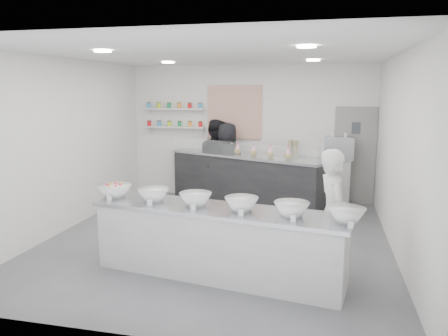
# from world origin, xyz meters

# --- Properties ---
(floor) EXTENTS (6.00, 6.00, 0.00)m
(floor) POSITION_xyz_m (0.00, 0.00, 0.00)
(floor) COLOR #515156
(floor) RESTS_ON ground
(ceiling) EXTENTS (6.00, 6.00, 0.00)m
(ceiling) POSITION_xyz_m (0.00, 0.00, 3.00)
(ceiling) COLOR white
(ceiling) RESTS_ON floor
(back_wall) EXTENTS (5.50, 0.00, 5.50)m
(back_wall) POSITION_xyz_m (0.00, 3.00, 1.50)
(back_wall) COLOR white
(back_wall) RESTS_ON floor
(left_wall) EXTENTS (0.00, 6.00, 6.00)m
(left_wall) POSITION_xyz_m (-2.75, 0.00, 1.50)
(left_wall) COLOR white
(left_wall) RESTS_ON floor
(right_wall) EXTENTS (0.00, 6.00, 6.00)m
(right_wall) POSITION_xyz_m (2.75, 0.00, 1.50)
(right_wall) COLOR white
(right_wall) RESTS_ON floor
(back_door) EXTENTS (0.88, 0.04, 2.10)m
(back_door) POSITION_xyz_m (2.30, 2.97, 1.05)
(back_door) COLOR gray
(back_door) RESTS_ON floor
(pattern_panel) EXTENTS (1.25, 0.03, 1.20)m
(pattern_panel) POSITION_xyz_m (-0.35, 2.98, 1.95)
(pattern_panel) COLOR #BF5235
(pattern_panel) RESTS_ON back_wall
(jar_shelf_lower) EXTENTS (1.45, 0.22, 0.04)m
(jar_shelf_lower) POSITION_xyz_m (-1.75, 2.90, 1.60)
(jar_shelf_lower) COLOR silver
(jar_shelf_lower) RESTS_ON back_wall
(jar_shelf_upper) EXTENTS (1.45, 0.22, 0.04)m
(jar_shelf_upper) POSITION_xyz_m (-1.75, 2.90, 2.02)
(jar_shelf_upper) COLOR silver
(jar_shelf_upper) RESTS_ON back_wall
(preserve_jars) EXTENTS (1.45, 0.10, 0.56)m
(preserve_jars) POSITION_xyz_m (-1.75, 2.88, 1.88)
(preserve_jars) COLOR red
(preserve_jars) RESTS_ON jar_shelf_lower
(downlight_0) EXTENTS (0.24, 0.24, 0.02)m
(downlight_0) POSITION_xyz_m (-1.40, -1.00, 2.98)
(downlight_0) COLOR white
(downlight_0) RESTS_ON ceiling
(downlight_1) EXTENTS (0.24, 0.24, 0.02)m
(downlight_1) POSITION_xyz_m (1.40, -1.00, 2.98)
(downlight_1) COLOR white
(downlight_1) RESTS_ON ceiling
(downlight_2) EXTENTS (0.24, 0.24, 0.02)m
(downlight_2) POSITION_xyz_m (-1.40, 1.60, 2.98)
(downlight_2) COLOR white
(downlight_2) RESTS_ON ceiling
(downlight_3) EXTENTS (0.24, 0.24, 0.02)m
(downlight_3) POSITION_xyz_m (1.40, 1.60, 2.98)
(downlight_3) COLOR white
(downlight_3) RESTS_ON ceiling
(prep_counter) EXTENTS (3.50, 1.31, 0.93)m
(prep_counter) POSITION_xyz_m (0.35, -1.38, 0.47)
(prep_counter) COLOR silver
(prep_counter) RESTS_ON floor
(back_bar) EXTENTS (3.52, 1.95, 1.10)m
(back_bar) POSITION_xyz_m (0.04, 2.26, 0.55)
(back_bar) COLOR black
(back_bar) RESTS_ON floor
(sneeze_guard) EXTENTS (3.23, 1.35, 0.30)m
(sneeze_guard) POSITION_xyz_m (-0.08, 1.97, 1.25)
(sneeze_guard) COLOR white
(sneeze_guard) RESTS_ON back_bar
(espresso_ledge) EXTENTS (1.34, 0.43, 1.00)m
(espresso_ledge) POSITION_xyz_m (1.55, 2.78, 0.50)
(espresso_ledge) COLOR silver
(espresso_ledge) RESTS_ON floor
(espresso_machine) EXTENTS (0.61, 0.42, 0.46)m
(espresso_machine) POSITION_xyz_m (1.96, 2.78, 1.23)
(espresso_machine) COLOR #93969E
(espresso_machine) RESTS_ON espresso_ledge
(cup_stacks) EXTENTS (0.24, 0.24, 0.38)m
(cup_stacks) POSITION_xyz_m (1.00, 2.78, 1.19)
(cup_stacks) COLOR #907C5B
(cup_stacks) RESTS_ON espresso_ledge
(prep_bowls) EXTENTS (3.72, 1.12, 0.17)m
(prep_bowls) POSITION_xyz_m (0.35, -1.38, 1.02)
(prep_bowls) COLOR white
(prep_bowls) RESTS_ON prep_counter
(label_cards) EXTENTS (3.31, 0.04, 0.07)m
(label_cards) POSITION_xyz_m (0.43, -1.91, 0.97)
(label_cards) COLOR white
(label_cards) RESTS_ON prep_counter
(cookie_bags) EXTENTS (2.04, 0.95, 0.26)m
(cookie_bags) POSITION_xyz_m (0.04, 2.26, 1.23)
(cookie_bags) COLOR pink
(cookie_bags) RESTS_ON back_bar
(woman_prep) EXTENTS (0.57, 0.72, 1.71)m
(woman_prep) POSITION_xyz_m (1.81, -1.08, 0.86)
(woman_prep) COLOR silver
(woman_prep) RESTS_ON floor
(staff_left) EXTENTS (1.07, 0.96, 1.82)m
(staff_left) POSITION_xyz_m (-0.70, 2.60, 0.91)
(staff_left) COLOR black
(staff_left) RESTS_ON floor
(staff_right) EXTENTS (0.90, 0.63, 1.75)m
(staff_right) POSITION_xyz_m (-0.43, 2.56, 0.88)
(staff_right) COLOR black
(staff_right) RESTS_ON floor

